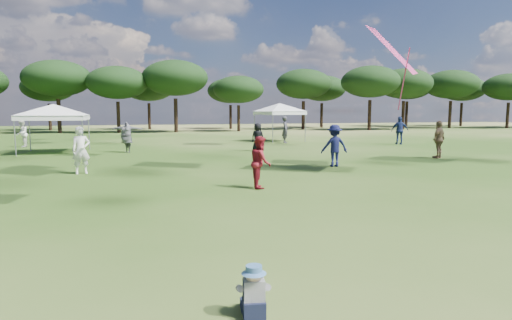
% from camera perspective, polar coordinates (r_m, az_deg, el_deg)
% --- Properties ---
extents(tree_line, '(108.78, 17.63, 7.77)m').
position_cam_1_polar(tree_line, '(49.61, -12.10, 10.08)').
color(tree_line, black).
rests_on(tree_line, ground).
extents(tent_left, '(6.69, 6.69, 2.92)m').
position_cam_1_polar(tent_left, '(25.44, -25.39, 6.48)').
color(tent_left, gray).
rests_on(tent_left, ground).
extents(tent_right, '(5.81, 5.81, 3.12)m').
position_cam_1_polar(tent_right, '(31.93, 3.15, 7.35)').
color(tent_right, gray).
rests_on(tent_right, ground).
extents(toddler, '(0.40, 0.44, 0.58)m').
position_cam_1_polar(toddler, '(4.93, -0.33, -17.29)').
color(toddler, black).
rests_on(toddler, ground).
extents(festival_crowd, '(29.89, 18.61, 1.92)m').
position_cam_1_polar(festival_crowd, '(21.75, -15.77, 2.67)').
color(festival_crowd, navy).
rests_on(festival_crowd, ground).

